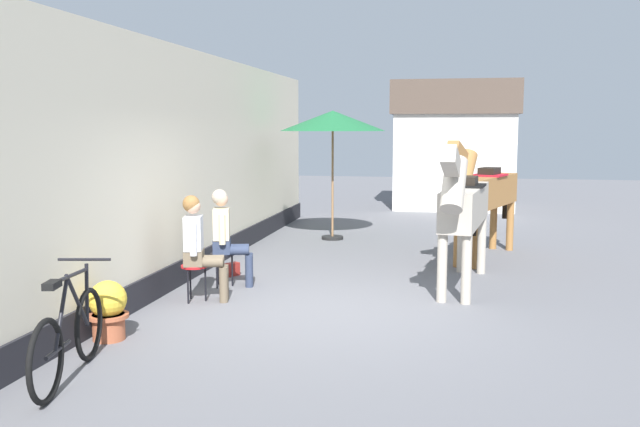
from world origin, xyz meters
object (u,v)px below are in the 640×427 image
Objects in this scene: saddled_horse_near at (464,207)px; cafe_parasol at (333,122)px; leaning_bicycle at (69,337)px; saddled_horse_far at (485,192)px; flower_planter_near at (108,309)px; seated_visitor_far at (226,232)px; satchel_bag at (231,270)px; seated_visitor_near at (199,242)px.

cafe_parasol is at bearing 123.60° from saddled_horse_near.
cafe_parasol is at bearing 83.41° from leaning_bicycle.
cafe_parasol is (-2.91, 1.58, 1.20)m from saddled_horse_far.
seated_visitor_far is at bearing 80.64° from flower_planter_near.
flower_planter_near is at bearing -127.23° from saddled_horse_far.
leaning_bicycle is 6.20× the size of satchel_bag.
seated_visitor_near reaches higher than leaning_bicycle.
seated_visitor_far is at bearing -134.61° from satchel_bag.
saddled_horse_near reaches higher than seated_visitor_far.
cafe_parasol is at bearing 81.14° from seated_visitor_near.
saddled_horse_far reaches higher than satchel_bag.
cafe_parasol reaches higher than saddled_horse_far.
saddled_horse_far is (0.37, 2.25, 0.00)m from saddled_horse_near.
cafe_parasol is (0.93, 8.08, 1.97)m from leaning_bicycle.
seated_visitor_far is 0.48× the size of saddled_horse_far.
saddled_horse_near reaches higher than satchel_bag.
satchel_bag is at bearing 93.55° from seated_visitor_near.
flower_planter_near is 3.26m from satchel_bag.
leaning_bicycle is 0.67× the size of cafe_parasol.
saddled_horse_near is 4.75m from cafe_parasol.
seated_visitor_far is 3.35m from saddled_horse_near.
seated_visitor_near is 1.82m from flower_planter_near.
satchel_bag is at bearing 104.42° from seated_visitor_far.
seated_visitor_far is 4.60m from saddled_horse_far.
cafe_parasol is (1.17, 6.95, 2.03)m from flower_planter_near.
cafe_parasol is at bearing 80.31° from seated_visitor_far.
seated_visitor_near is 1.66m from satchel_bag.
flower_planter_near is 0.25× the size of cafe_parasol.
flower_planter_near is (-4.08, -5.37, -0.82)m from saddled_horse_far.
cafe_parasol is at bearing 151.54° from saddled_horse_far.
seated_visitor_far is 0.95m from satchel_bag.
leaning_bicycle is (0.24, -1.13, 0.06)m from flower_planter_near.
cafe_parasol reaches higher than saddled_horse_near.
seated_visitor_near and seated_visitor_far have the same top height.
saddled_horse_near is at bearing 22.57° from seated_visitor_near.
satchel_bag is at bearing 85.36° from flower_planter_near.
cafe_parasol is at bearing 17.21° from satchel_bag.
seated_visitor_near reaches higher than satchel_bag.
leaning_bicycle reaches higher than flower_planter_near.
saddled_horse_near is 4.92m from flower_planter_near.
cafe_parasol is 9.21× the size of satchel_bag.
saddled_horse_far reaches higher than seated_visitor_near.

